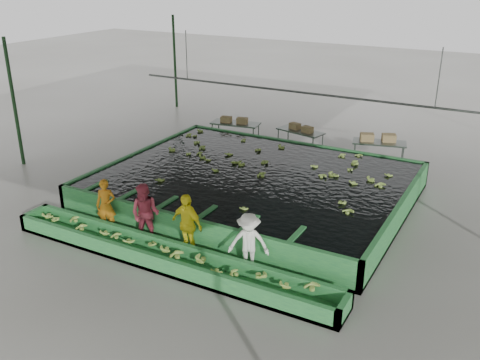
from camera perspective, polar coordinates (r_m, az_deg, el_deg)
The scene contains 21 objects.
ground at distance 17.26m, azimuth -0.80°, elevation -3.63°, with size 80.00×80.00×0.00m, color gray.
shed_roof at distance 15.76m, azimuth -0.90°, elevation 13.00°, with size 20.00×22.00×0.04m, color #939395.
shed_posts at distance 16.34m, azimuth -0.85°, elevation 4.31°, with size 20.00×22.00×5.00m, color #163317, non-canonical shape.
flotation_tank at distance 18.28m, azimuth 1.51°, elevation -0.57°, with size 10.00×8.00×0.90m, color #2C7A39, non-canonical shape.
tank_water at distance 18.13m, azimuth 1.52°, elevation 0.60°, with size 9.70×7.70×0.00m, color black.
sorting_trough at distance 14.49m, azimuth -7.92°, elevation -8.09°, with size 10.00×1.00×0.50m, color #2C7A39, non-canonical shape.
cableway_rail at distance 20.55m, azimuth 6.14°, elevation 9.32°, with size 0.08×0.08×14.00m, color #59605B.
rail_hanger_left at distance 22.73m, azimuth -5.73°, elevation 13.12°, with size 0.04×0.04×2.00m, color #59605B.
rail_hanger_right at distance 19.04m, azimuth 20.46°, elevation 10.15°, with size 0.04×0.04×2.00m, color #59605B.
worker_a at distance 16.37m, azimuth -14.09°, elevation -2.66°, with size 0.60×0.39×1.63m, color #BD7114.
worker_b at distance 15.44m, azimuth -10.05°, elevation -3.56°, with size 0.86×0.67×1.78m, color #AE374A.
worker_c at distance 14.66m, azimuth -5.70°, elevation -4.73°, with size 1.05×0.44×1.79m, color yellow.
worker_d at distance 13.81m, azimuth 0.93°, elevation -6.73°, with size 1.06×0.61×1.65m, color white.
packing_table_left at distance 23.91m, azimuth -0.49°, elevation 5.02°, with size 2.13×0.85×0.97m, color #59605B, non-canonical shape.
packing_table_mid at distance 23.08m, azimuth 6.42°, elevation 4.18°, with size 2.02×0.81×0.92m, color #59605B, non-canonical shape.
packing_table_right at distance 22.09m, azimuth 14.54°, elevation 2.81°, with size 2.07×0.83×0.94m, color #59605B, non-canonical shape.
box_stack_left at distance 23.73m, azimuth -0.63°, elevation 6.11°, with size 1.20×0.33×0.26m, color olive, non-canonical shape.
box_stack_mid at distance 22.93m, azimuth 6.52°, elevation 5.27°, with size 1.15×0.32×0.25m, color olive, non-canonical shape.
box_stack_right at distance 22.02m, azimuth 14.46°, elevation 4.05°, with size 1.39×0.38×0.30m, color olive, non-canonical shape.
floating_bananas at distance 18.80m, azimuth 2.65°, elevation 1.37°, with size 8.45×5.76×0.12m, color #84A840, non-canonical shape.
trough_bananas at distance 14.41m, azimuth -7.95°, elevation -7.57°, with size 9.07×0.60×0.12m, color #84A840, non-canonical shape.
Camera 1 is at (7.72, -13.52, 7.45)m, focal length 40.00 mm.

